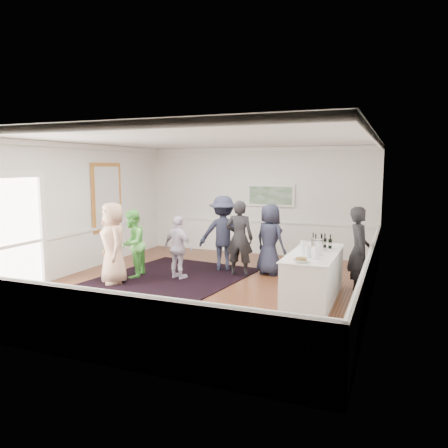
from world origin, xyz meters
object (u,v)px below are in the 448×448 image
at_px(guest_navy, 270,239).
at_px(guest_dark_a, 223,233).
at_px(guest_dark_b, 239,238).
at_px(bartender, 359,250).
at_px(guest_lilac, 178,248).
at_px(guest_green, 132,244).
at_px(ice_bucket, 317,245).
at_px(guest_tan, 113,243).
at_px(serving_table, 314,276).
at_px(nut_bowl, 301,260).

bearing_deg(guest_navy, guest_dark_a, 27.66).
bearing_deg(guest_dark_a, guest_dark_b, 126.95).
height_order(guest_dark_a, guest_navy, guest_dark_a).
height_order(bartender, guest_lilac, bartender).
distance_m(guest_green, ice_bucket, 4.37).
relative_size(guest_tan, guest_dark_b, 1.00).
height_order(serving_table, guest_tan, guest_tan).
bearing_deg(guest_dark_a, nut_bowl, 113.90).
bearing_deg(ice_bucket, guest_dark_b, 151.98).
xyz_separation_m(serving_table, ice_bucket, (0.02, 0.21, 0.59)).
distance_m(guest_tan, guest_dark_b, 2.95).
distance_m(bartender, guest_dark_a, 3.47).
height_order(guest_dark_a, guest_dark_b, guest_dark_a).
bearing_deg(guest_dark_b, ice_bucket, 145.57).
bearing_deg(ice_bucket, guest_lilac, 175.33).
bearing_deg(ice_bucket, bartender, 39.67).
distance_m(bartender, nut_bowl, 1.99).
bearing_deg(nut_bowl, guest_dark_a, 133.86).
bearing_deg(guest_navy, guest_green, 53.08).
xyz_separation_m(guest_lilac, guest_dark_a, (0.65, 1.19, 0.20)).
relative_size(ice_bucket, nut_bowl, 0.97).
bearing_deg(bartender, guest_green, 86.40).
relative_size(serving_table, guest_dark_b, 1.29).
bearing_deg(guest_navy, guest_tan, 61.44).
bearing_deg(ice_bucket, guest_tan, -171.84).
relative_size(bartender, guest_dark_a, 0.96).
bearing_deg(guest_navy, guest_dark_b, 57.90).
xyz_separation_m(guest_green, guest_navy, (2.96, 1.48, 0.05)).
bearing_deg(guest_lilac, ice_bucket, -168.33).
xyz_separation_m(bartender, ice_bucket, (-0.75, -0.62, 0.17)).
relative_size(guest_lilac, ice_bucket, 5.73).
height_order(bartender, guest_tan, guest_tan).
distance_m(guest_navy, ice_bucket, 2.05).
relative_size(guest_tan, guest_lilac, 1.23).
xyz_separation_m(guest_tan, guest_dark_b, (2.39, 1.73, -0.00)).
distance_m(guest_tan, guest_lilac, 1.49).
xyz_separation_m(guest_navy, nut_bowl, (1.32, -2.67, 0.13)).
relative_size(guest_lilac, guest_dark_b, 0.81).
bearing_deg(serving_table, guest_lilac, 171.69).
distance_m(guest_tan, guest_dark_a, 2.78).
height_order(guest_green, guest_dark_a, guest_dark_a).
height_order(serving_table, guest_lilac, guest_lilac).
bearing_deg(guest_green, bartender, 85.08).
bearing_deg(nut_bowl, serving_table, 86.59).
relative_size(serving_table, guest_dark_a, 1.25).
bearing_deg(serving_table, guest_green, 177.21).
xyz_separation_m(guest_dark_b, nut_bowl, (1.97, -2.27, 0.08)).
height_order(guest_lilac, guest_navy, guest_navy).
xyz_separation_m(guest_navy, ice_bucket, (1.40, -1.48, 0.21)).
relative_size(guest_tan, guest_dark_a, 0.97).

